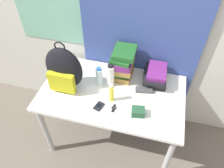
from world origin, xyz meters
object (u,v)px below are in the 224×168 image
book_stack_center (155,76)px  sunscreen_bottle (112,93)px  sunglasses_case (144,90)px  water_bottle (99,77)px  cell_phone (99,106)px  wristwatch (114,108)px  sports_bottle (110,75)px  camera_pouch (138,112)px  backpack (64,70)px  book_stack_left (123,63)px

book_stack_center → sunscreen_bottle: size_ratio=1.54×
book_stack_center → sunglasses_case: (-0.08, -0.15, -0.06)m
water_bottle → cell_phone: size_ratio=1.91×
sunglasses_case → wristwatch: (-0.21, -0.26, -0.01)m
cell_phone → sports_bottle: bearing=84.8°
camera_pouch → wristwatch: (-0.20, 0.01, -0.03)m
water_bottle → sunglasses_case: 0.42m
sports_bottle → camera_pouch: bearing=-42.0°
water_bottle → sports_bottle: bearing=14.0°
backpack → book_stack_left: 0.53m
sports_bottle → sunscreen_bottle: size_ratio=1.28×
book_stack_left → wristwatch: bearing=-87.4°
backpack → book_stack_left: bearing=30.0°
book_stack_center → sunscreen_bottle: sunscreen_bottle is taller
book_stack_center → water_bottle: size_ratio=1.41×
cell_phone → backpack: bearing=156.4°
backpack → cell_phone: size_ratio=4.62×
cell_phone → wristwatch: size_ratio=1.22×
book_stack_left → sunglasses_case: (0.23, -0.15, -0.14)m
sunscreen_bottle → wristwatch: size_ratio=2.14×
book_stack_left → cell_phone: book_stack_left is taller
book_stack_left → sunscreen_bottle: bearing=-94.1°
sunscreen_bottle → water_bottle: bearing=134.7°
water_bottle → camera_pouch: bearing=-31.8°
water_bottle → sunscreen_bottle: bearing=-45.3°
backpack → camera_pouch: backpack is taller
camera_pouch → wristwatch: bearing=177.7°
backpack → water_bottle: (0.28, 0.10, -0.11)m
sunscreen_bottle → cell_phone: 0.15m
water_bottle → book_stack_center: bearing=18.1°
water_bottle → sunglasses_case: (0.41, 0.01, -0.08)m
book_stack_left → water_bottle: 0.25m
cell_phone → camera_pouch: bearing=1.2°
backpack → book_stack_left: backpack is taller
book_stack_center → book_stack_left: bearing=-180.0°
backpack → sports_bottle: bearing=18.9°
backpack → sunscreen_bottle: bearing=-7.1°
book_stack_center → sunglasses_case: bearing=-118.1°
backpack → wristwatch: size_ratio=5.66×
camera_pouch → wristwatch: camera_pouch is taller
backpack → book_stack_center: (0.77, 0.26, -0.13)m
sunscreen_bottle → camera_pouch: 0.27m
backpack → water_bottle: backpack is taller
water_bottle → camera_pouch: (0.40, -0.25, -0.06)m
sports_bottle → wristwatch: bearing=-69.5°
sunscreen_bottle → cell_phone: (-0.08, -0.10, -0.08)m
backpack → camera_pouch: size_ratio=4.12×
backpack → water_bottle: 0.32m
backpack → sunglasses_case: (0.69, 0.12, -0.19)m
book_stack_left → water_bottle: book_stack_left is taller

